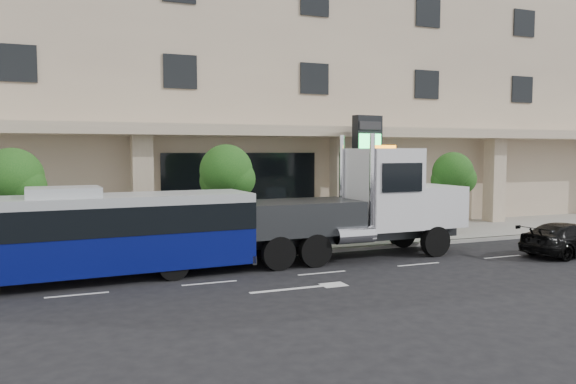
# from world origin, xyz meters

# --- Properties ---
(ground) EXTENTS (120.00, 120.00, 0.00)m
(ground) POSITION_xyz_m (0.00, 0.00, 0.00)
(ground) COLOR black
(ground) RESTS_ON ground
(sidewalk) EXTENTS (120.00, 6.00, 0.15)m
(sidewalk) POSITION_xyz_m (0.00, 5.00, 0.07)
(sidewalk) COLOR gray
(sidewalk) RESTS_ON ground
(curb) EXTENTS (120.00, 0.30, 0.15)m
(curb) POSITION_xyz_m (0.00, 2.00, 0.07)
(curb) COLOR gray
(curb) RESTS_ON ground
(convention_center) EXTENTS (60.00, 17.60, 20.00)m
(convention_center) POSITION_xyz_m (-0.00, 15.42, 9.97)
(convention_center) COLOR tan
(convention_center) RESTS_ON ground
(tree_left) EXTENTS (2.27, 2.20, 4.22)m
(tree_left) POSITION_xyz_m (-9.97, 3.59, 3.11)
(tree_left) COLOR #422B19
(tree_left) RESTS_ON sidewalk
(tree_mid) EXTENTS (2.28, 2.20, 4.38)m
(tree_mid) POSITION_xyz_m (-1.97, 3.59, 3.26)
(tree_mid) COLOR #422B19
(tree_mid) RESTS_ON sidewalk
(tree_right) EXTENTS (2.10, 2.00, 4.04)m
(tree_right) POSITION_xyz_m (9.53, 3.59, 3.04)
(tree_right) COLOR #422B19
(tree_right) RESTS_ON sidewalk
(city_bus) EXTENTS (12.35, 3.20, 3.10)m
(city_bus) POSITION_xyz_m (-8.30, 0.26, 1.58)
(city_bus) COLOR black
(city_bus) RESTS_ON ground
(tow_truck) EXTENTS (10.76, 2.83, 4.91)m
(tow_truck) POSITION_xyz_m (2.81, 0.74, 2.02)
(tow_truck) COLOR #2D3033
(tow_truck) RESTS_ON ground
(black_sedan) EXTENTS (4.75, 2.29, 1.33)m
(black_sedan) POSITION_xyz_m (10.82, -2.22, 0.67)
(black_sedan) COLOR black
(black_sedan) RESTS_ON ground
(signage_pylon) EXTENTS (1.49, 0.72, 5.76)m
(signage_pylon) POSITION_xyz_m (5.12, 4.36, 3.08)
(signage_pylon) COLOR black
(signage_pylon) RESTS_ON sidewalk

